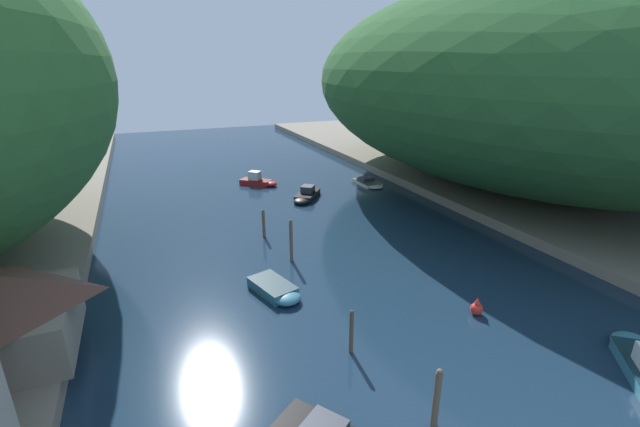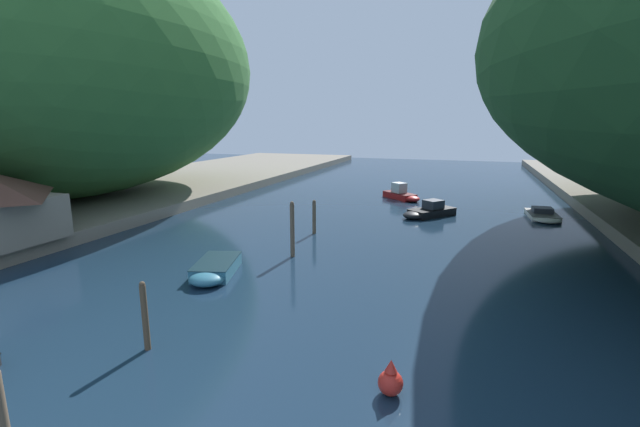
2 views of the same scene
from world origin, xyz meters
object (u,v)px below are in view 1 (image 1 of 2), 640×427
Objects in this scene: boat_white_cruiser at (306,195)px; boat_yellow_tender at (277,290)px; channel_buoy_near at (477,308)px; boat_far_right_bank at (369,183)px; boat_far_upstream at (259,181)px.

boat_white_cruiser is 1.11× the size of boat_yellow_tender.
boat_white_cruiser is at bearing -132.69° from boat_yellow_tender.
boat_far_right_bank is at bearing 73.99° from channel_buoy_near.
boat_far_upstream is (-12.42, 5.23, 0.23)m from boat_far_right_bank.
channel_buoy_near is at bearing 50.16° from boat_far_upstream.
boat_white_cruiser reaches higher than boat_far_right_bank.
boat_far_upstream is at bearing -119.00° from boat_yellow_tender.
boat_white_cruiser is 9.46m from boat_far_right_bank.
channel_buoy_near is (10.35, -6.78, 0.09)m from boat_yellow_tender.
boat_far_right_bank is (18.25, 20.74, -0.08)m from boat_yellow_tender.
boat_far_upstream is at bearing 97.87° from channel_buoy_near.
boat_far_right_bank is (9.16, 2.37, -0.17)m from boat_white_cruiser.
boat_far_right_bank is 28.63m from channel_buoy_near.
boat_far_right_bank is 1.08× the size of boat_far_upstream.
boat_white_cruiser is at bearing 92.88° from channel_buoy_near.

